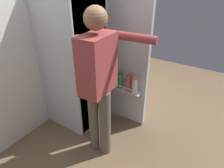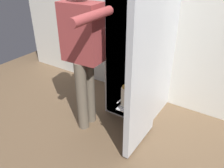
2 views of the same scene
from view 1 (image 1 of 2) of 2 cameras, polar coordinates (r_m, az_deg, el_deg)
name	(u,v)px [view 1 (image 1 of 2)]	position (r m, az deg, el deg)	size (l,w,h in m)	color
ground_plane	(111,130)	(2.67, -0.15, -13.03)	(5.32, 5.32, 0.00)	brown
kitchen_wall	(49,22)	(2.64, -17.74, 16.54)	(4.40, 0.10, 2.55)	silver
refrigerator	(78,61)	(2.49, -9.60, 6.63)	(0.64, 1.16, 1.71)	silver
person	(98,77)	(1.89, -3.92, 2.09)	(0.53, 0.68, 1.58)	#665B4C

